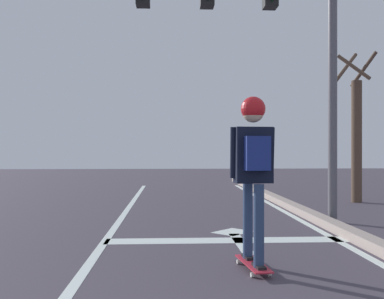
% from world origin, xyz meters
% --- Properties ---
extents(lane_line_center, '(0.12, 20.00, 0.01)m').
position_xyz_m(lane_line_center, '(-0.12, 6.00, 0.00)').
color(lane_line_center, silver).
rests_on(lane_line_center, ground).
extents(lane_line_curbside, '(0.12, 20.00, 0.01)m').
position_xyz_m(lane_line_curbside, '(3.18, 6.00, 0.00)').
color(lane_line_curbside, silver).
rests_on(lane_line_curbside, ground).
extents(stop_bar, '(3.45, 0.40, 0.01)m').
position_xyz_m(stop_bar, '(1.60, 6.21, 0.00)').
color(stop_bar, silver).
rests_on(stop_bar, ground).
extents(lane_arrow_stem, '(0.16, 1.40, 0.01)m').
position_xyz_m(lane_arrow_stem, '(1.77, 6.01, 0.00)').
color(lane_arrow_stem, silver).
rests_on(lane_arrow_stem, ground).
extents(lane_arrow_head, '(0.71, 0.71, 0.01)m').
position_xyz_m(lane_arrow_head, '(1.77, 6.86, 0.00)').
color(lane_arrow_head, silver).
rests_on(lane_arrow_head, ground).
extents(curb_strip, '(0.24, 24.00, 0.14)m').
position_xyz_m(curb_strip, '(3.43, 6.00, 0.07)').
color(curb_strip, '#A59389').
rests_on(curb_strip, ground).
extents(skateboard, '(0.28, 0.81, 0.08)m').
position_xyz_m(skateboard, '(1.69, 4.63, 0.07)').
color(skateboard, '#B52334').
rests_on(skateboard, ground).
extents(skater, '(0.49, 0.65, 1.79)m').
position_xyz_m(skater, '(1.69, 4.62, 1.24)').
color(skater, navy).
rests_on(skater, skateboard).
extents(traffic_signal_mast, '(4.57, 0.34, 4.96)m').
position_xyz_m(traffic_signal_mast, '(2.33, 7.71, 3.54)').
color(traffic_signal_mast, '#59585F').
rests_on(traffic_signal_mast, ground).
extents(roadside_tree, '(1.09, 1.07, 3.77)m').
position_xyz_m(roadside_tree, '(5.37, 10.69, 1.70)').
color(roadside_tree, brown).
rests_on(roadside_tree, ground).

